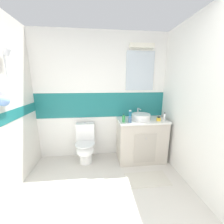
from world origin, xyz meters
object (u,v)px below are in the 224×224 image
Objects in this scene: sink_basin at (141,116)px; soap_dispenser at (124,119)px; toothbrush_cup at (130,119)px; hair_gel_jar at (159,119)px; toilet at (85,145)px; deodorant_spray_can at (164,117)px.

soap_dispenser is at bearing -159.59° from sink_basin.
toothbrush_cup reaches higher than sink_basin.
soap_dispenser is (-0.11, 0.02, 0.01)m from toothbrush_cup.
sink_basin is at bearing 158.13° from hair_gel_jar.
soap_dispenser is at bearing -178.90° from hair_gel_jar.
toilet is at bearing 167.26° from soap_dispenser.
soap_dispenser is 0.77m from deodorant_spray_can.
soap_dispenser is (0.72, -0.16, 0.55)m from toilet.
toothbrush_cup is 1.40× the size of soap_dispenser.
toothbrush_cup reaches higher than toilet.
soap_dispenser is at bearing 168.92° from toothbrush_cup.
toothbrush_cup reaches higher than hair_gel_jar.
sink_basin is 0.52× the size of toilet.
deodorant_spray_can is (0.77, -0.01, 0.01)m from soap_dispenser.
deodorant_spray_can is (0.66, 0.01, 0.02)m from toothbrush_cup.
toothbrush_cup is (-0.26, -0.16, -0.00)m from sink_basin.
sink_basin is 0.33m from hair_gel_jar.
hair_gel_jar is 0.11m from deodorant_spray_can.
sink_basin is 5.01× the size of hair_gel_jar.
hair_gel_jar is (0.31, -0.12, -0.02)m from sink_basin.
soap_dispenser is at bearing -12.74° from toilet.
hair_gel_jar is at bearing -21.87° from sink_basin.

